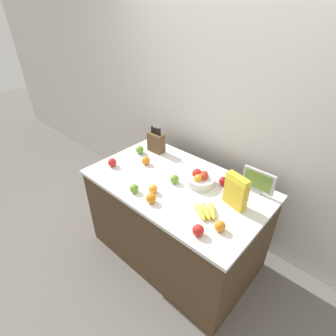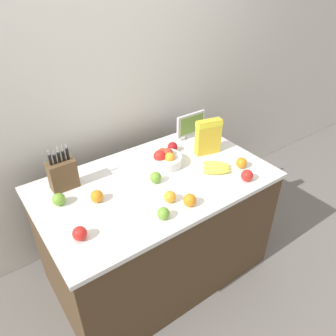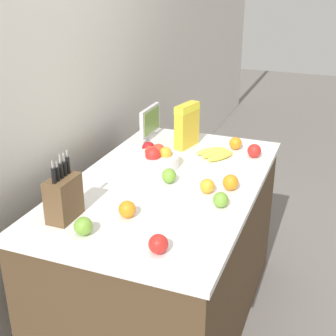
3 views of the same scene
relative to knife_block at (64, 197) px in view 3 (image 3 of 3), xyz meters
name	(u,v)px [view 3 (image 3 of 3)]	position (x,y,z in m)	size (l,w,h in m)	color
ground_plane	(167,316)	(0.50, -0.27, -0.96)	(14.00, 14.00, 0.00)	slate
wall_back	(46,84)	(0.50, 0.40, 0.34)	(9.00, 0.06, 2.60)	silver
counter	(167,253)	(0.50, -0.27, -0.53)	(1.53, 0.91, 0.86)	#4C3823
knife_block	(64,197)	(0.00, 0.00, 0.00)	(0.17, 0.09, 0.29)	brown
small_monitor	(150,122)	(1.06, 0.05, 0.01)	(0.26, 0.03, 0.20)	#B7B7BC
cereal_box	(187,123)	(1.01, -0.20, 0.04)	(0.20, 0.10, 0.26)	gold
fruit_bowl	(157,158)	(0.66, -0.16, -0.05)	(0.23, 0.23, 0.12)	silver
banana_bunch	(216,154)	(0.90, -0.41, -0.08)	(0.23, 0.22, 0.04)	yellow
apple_by_knife_block	(169,176)	(0.49, -0.29, -0.06)	(0.08, 0.08, 0.08)	#6B9E33
apple_rightmost	(148,148)	(0.81, -0.04, -0.06)	(0.07, 0.07, 0.07)	#A31419
apple_rear	(221,200)	(0.34, -0.60, -0.06)	(0.07, 0.07, 0.07)	#6B9E33
apple_front	(83,226)	(-0.09, -0.14, -0.06)	(0.08, 0.08, 0.08)	#6B9E33
apple_near_bananas	(158,244)	(-0.10, -0.47, -0.06)	(0.08, 0.08, 0.08)	red
apple_middle	(254,151)	(0.98, -0.62, -0.06)	(0.08, 0.08, 0.08)	red
orange_back_center	(127,209)	(0.10, -0.25, -0.06)	(0.08, 0.08, 0.08)	orange
orange_mid_right	(207,186)	(0.45, -0.50, -0.06)	(0.07, 0.07, 0.07)	orange
orange_near_bowl	(235,143)	(1.07, -0.49, -0.06)	(0.07, 0.07, 0.07)	orange
orange_mid_left	(231,182)	(0.53, -0.60, -0.06)	(0.08, 0.08, 0.08)	orange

